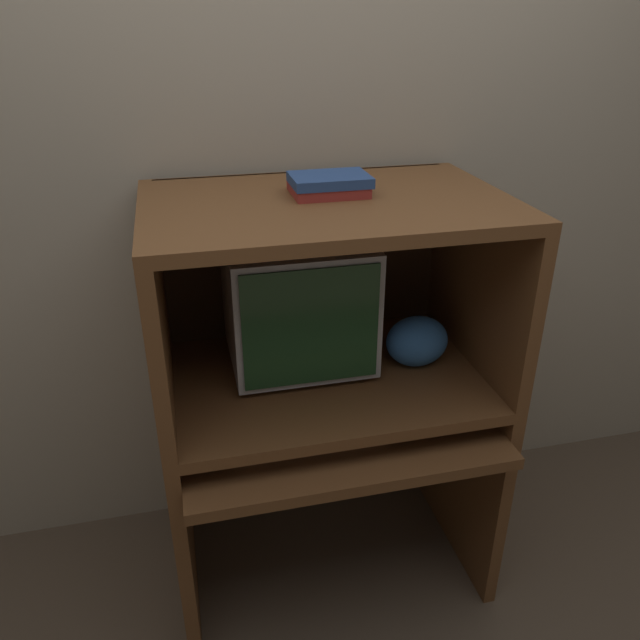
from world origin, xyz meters
name	(u,v)px	position (x,y,z in m)	size (l,w,h in m)	color
ground_plane	(351,632)	(0.00, 0.00, 0.00)	(12.00, 12.00, 0.00)	brown
wall_back	(298,177)	(0.00, 0.73, 1.30)	(6.00, 0.06, 2.60)	#B2A893
desk_base	(330,470)	(0.00, 0.28, 0.43)	(1.01, 0.75, 0.68)	brown
desk_monitor_shelf	(326,380)	(0.00, 0.34, 0.75)	(1.01, 0.67, 0.10)	brown
hutch_upper	(324,256)	(0.00, 0.37, 1.15)	(1.01, 0.67, 0.56)	brown
crt_monitor	(297,301)	(-0.07, 0.44, 0.99)	(0.43, 0.40, 0.41)	#B2B2B7
keyboard	(306,434)	(-0.11, 0.16, 0.69)	(0.45, 0.17, 0.03)	beige
mouse	(400,421)	(0.18, 0.15, 0.69)	(0.07, 0.05, 0.03)	#28282B
snack_bag	(417,341)	(0.29, 0.33, 0.86)	(0.20, 0.15, 0.16)	#336BB7
book_stack	(329,184)	(0.02, 0.38, 1.36)	(0.22, 0.17, 0.06)	maroon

